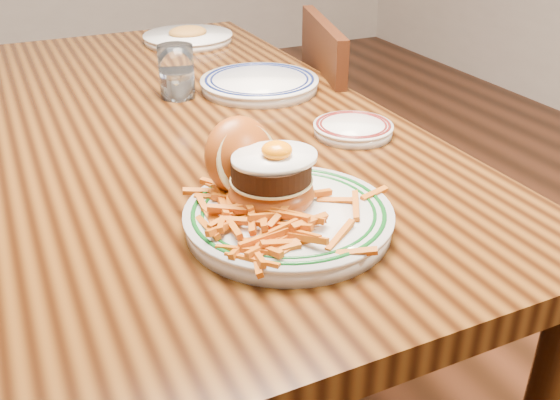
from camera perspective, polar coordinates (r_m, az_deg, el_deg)
name	(u,v)px	position (r m, az deg, el deg)	size (l,w,h in m)	color
floor	(200,380)	(1.75, -7.35, -16.01)	(6.00, 6.00, 0.00)	black
table	(181,155)	(1.38, -9.03, 4.12)	(0.85, 1.60, 0.75)	black
chair_right	(358,163)	(1.80, 7.19, 3.38)	(0.50, 0.50, 0.87)	#37170B
main_plate	(280,199)	(0.91, 0.01, 0.06)	(0.30, 0.32, 0.15)	white
side_plate	(353,128)	(1.24, 6.70, 6.56)	(0.16, 0.16, 0.02)	white
rear_plate	(260,83)	(1.49, -1.89, 10.66)	(0.28, 0.28, 0.03)	white
water_glass	(177,75)	(1.45, -9.41, 11.23)	(0.08, 0.08, 0.12)	white
far_plate	(188,37)	(1.94, -8.41, 14.53)	(0.26, 0.26, 0.05)	white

